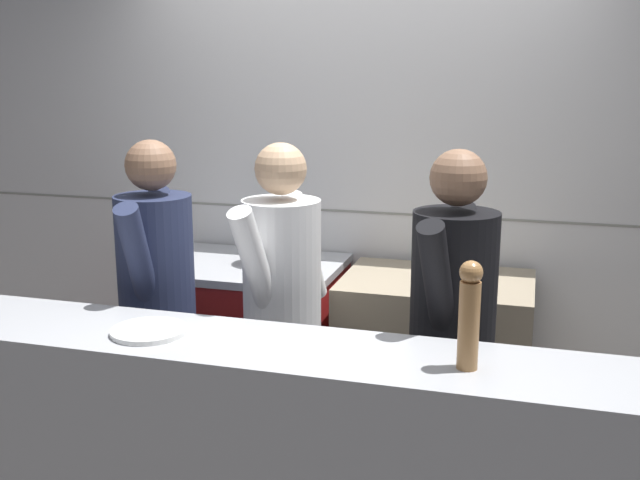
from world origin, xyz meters
name	(u,v)px	position (x,y,z in m)	size (l,w,h in m)	color
wall_back_tiled	(359,184)	(0.00, 1.34, 1.30)	(8.00, 0.06, 2.60)	white
oven_range	(248,346)	(-0.51, 0.94, 0.46)	(0.97, 0.71, 0.92)	maroon
prep_counter	(434,367)	(0.49, 0.94, 0.45)	(0.92, 0.65, 0.91)	gray
pass_counter	(245,473)	(-0.02, -0.32, 0.49)	(2.83, 0.45, 0.99)	#B7BABF
stock_pot	(264,247)	(-0.41, 0.96, 1.01)	(0.23, 0.23, 0.17)	#2D2D33
mixing_bowl_steel	(467,273)	(0.63, 0.91, 0.96)	(0.28, 0.28, 0.11)	#B7BABF
plated_dish_main	(149,331)	(-0.37, -0.34, 1.00)	(0.27, 0.27, 0.02)	white
pepper_mill	(469,313)	(0.75, -0.35, 1.18)	(0.07, 0.07, 0.35)	#AD7A47
chef_head_cook	(158,305)	(-0.64, 0.22, 0.90)	(0.38, 0.71, 1.62)	black
chef_sous	(282,312)	(-0.08, 0.28, 0.90)	(0.39, 0.71, 1.62)	black
chef_line	(452,334)	(0.64, 0.21, 0.90)	(0.39, 0.71, 1.62)	black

